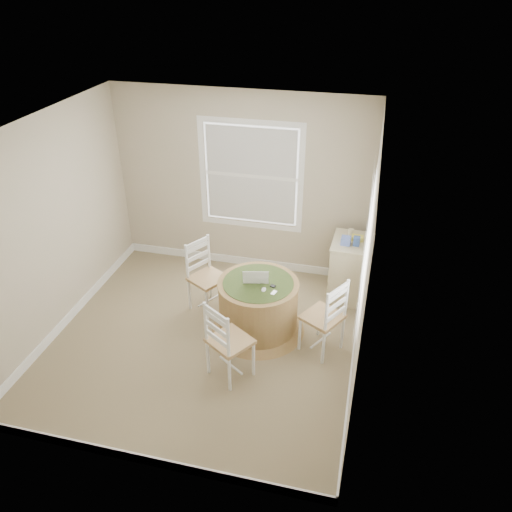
% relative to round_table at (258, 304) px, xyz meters
% --- Properties ---
extents(room, '(3.64, 3.64, 2.64)m').
position_rel_round_table_xyz_m(room, '(-0.43, -0.19, 0.92)').
color(room, '#847353').
rests_on(room, ground).
extents(round_table, '(1.16, 1.16, 0.70)m').
position_rel_round_table_xyz_m(round_table, '(0.00, 0.00, 0.00)').
color(round_table, olive).
rests_on(round_table, ground).
extents(chair_left, '(0.56, 0.56, 0.95)m').
position_rel_round_table_xyz_m(chair_left, '(-0.73, 0.27, 0.09)').
color(chair_left, white).
rests_on(chair_left, ground).
extents(chair_near, '(0.57, 0.56, 0.95)m').
position_rel_round_table_xyz_m(chair_near, '(-0.11, -0.83, 0.09)').
color(chair_near, white).
rests_on(chair_near, ground).
extents(chair_right, '(0.56, 0.56, 0.95)m').
position_rel_round_table_xyz_m(chair_right, '(0.80, -0.18, 0.09)').
color(chair_right, white).
rests_on(chair_right, ground).
extents(laptop, '(0.36, 0.33, 0.21)m').
position_rel_round_table_xyz_m(laptop, '(-0.04, 0.04, 0.34)').
color(laptop, white).
rests_on(laptop, round_table).
extents(mouse, '(0.08, 0.10, 0.03)m').
position_rel_round_table_xyz_m(mouse, '(0.10, -0.13, 0.32)').
color(mouse, white).
rests_on(mouse, round_table).
extents(phone, '(0.07, 0.10, 0.02)m').
position_rel_round_table_xyz_m(phone, '(0.22, -0.16, 0.31)').
color(phone, '#B7BABF').
rests_on(phone, round_table).
extents(keys, '(0.07, 0.06, 0.02)m').
position_rel_round_table_xyz_m(keys, '(0.19, -0.04, 0.32)').
color(keys, black).
rests_on(keys, round_table).
extents(corner_chest, '(0.51, 0.66, 0.85)m').
position_rel_round_table_xyz_m(corner_chest, '(1.00, 1.00, 0.05)').
color(corner_chest, beige).
rests_on(corner_chest, ground).
extents(tissue_box, '(0.12, 0.12, 0.10)m').
position_rel_round_table_xyz_m(tissue_box, '(0.93, 0.89, 0.52)').
color(tissue_box, '#5F7AD9').
rests_on(tissue_box, corner_chest).
extents(box_yellow, '(0.15, 0.11, 0.06)m').
position_rel_round_table_xyz_m(box_yellow, '(1.08, 1.05, 0.50)').
color(box_yellow, '#EBE053').
rests_on(box_yellow, corner_chest).
extents(box_blue, '(0.08, 0.08, 0.12)m').
position_rel_round_table_xyz_m(box_blue, '(1.08, 0.89, 0.53)').
color(box_blue, '#3656A3').
rests_on(box_blue, corner_chest).
extents(cup_cream, '(0.07, 0.07, 0.09)m').
position_rel_round_table_xyz_m(cup_cream, '(0.98, 1.17, 0.52)').
color(cup_cream, beige).
rests_on(cup_cream, corner_chest).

